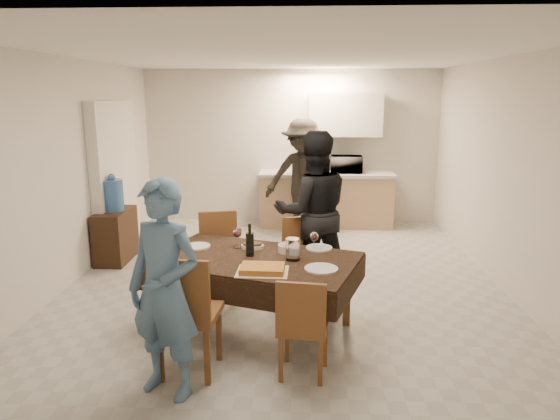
{
  "coord_description": "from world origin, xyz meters",
  "views": [
    {
      "loc": [
        0.21,
        -5.6,
        2.18
      ],
      "look_at": [
        -0.04,
        -0.3,
        0.95
      ],
      "focal_mm": 32.0,
      "sensor_mm": 36.0,
      "label": 1
    }
  ],
  "objects_px": {
    "console": "(116,236)",
    "water_pitcher": "(293,249)",
    "wine_bottle": "(250,240)",
    "person_kitchen": "(303,177)",
    "person_near": "(164,290)",
    "person_far": "(313,212)",
    "savoury_tart": "(262,269)",
    "dining_table": "(255,261)",
    "water_jug": "(113,195)",
    "microwave": "(346,164)"
  },
  "relations": [
    {
      "from": "wine_bottle",
      "to": "person_far",
      "type": "bearing_deg",
      "value": 59.04
    },
    {
      "from": "console",
      "to": "water_pitcher",
      "type": "bearing_deg",
      "value": -39.55
    },
    {
      "from": "savoury_tart",
      "to": "person_kitchen",
      "type": "distance_m",
      "value": 3.86
    },
    {
      "from": "dining_table",
      "to": "person_kitchen",
      "type": "distance_m",
      "value": 3.5
    },
    {
      "from": "console",
      "to": "microwave",
      "type": "xyz_separation_m",
      "value": [
        3.21,
        1.98,
        0.71
      ]
    },
    {
      "from": "console",
      "to": "water_jug",
      "type": "distance_m",
      "value": 0.55
    },
    {
      "from": "console",
      "to": "person_kitchen",
      "type": "height_order",
      "value": "person_kitchen"
    },
    {
      "from": "microwave",
      "to": "person_near",
      "type": "bearing_deg",
      "value": 71.02
    },
    {
      "from": "wine_bottle",
      "to": "person_near",
      "type": "relative_size",
      "value": 0.19
    },
    {
      "from": "wine_bottle",
      "to": "water_pitcher",
      "type": "height_order",
      "value": "wine_bottle"
    },
    {
      "from": "console",
      "to": "water_jug",
      "type": "relative_size",
      "value": 1.8
    },
    {
      "from": "dining_table",
      "to": "person_near",
      "type": "relative_size",
      "value": 1.28
    },
    {
      "from": "dining_table",
      "to": "person_kitchen",
      "type": "xyz_separation_m",
      "value": [
        0.43,
        3.47,
        0.23
      ]
    },
    {
      "from": "savoury_tart",
      "to": "microwave",
      "type": "distance_m",
      "value": 4.43
    },
    {
      "from": "console",
      "to": "person_kitchen",
      "type": "xyz_separation_m",
      "value": [
        2.49,
        1.53,
        0.57
      ]
    },
    {
      "from": "water_pitcher",
      "to": "microwave",
      "type": "xyz_separation_m",
      "value": [
        0.81,
        3.97,
        0.24
      ]
    },
    {
      "from": "dining_table",
      "to": "microwave",
      "type": "bearing_deg",
      "value": 92.13
    },
    {
      "from": "savoury_tart",
      "to": "console",
      "type": "bearing_deg",
      "value": 132.93
    },
    {
      "from": "savoury_tart",
      "to": "microwave",
      "type": "height_order",
      "value": "microwave"
    },
    {
      "from": "microwave",
      "to": "person_far",
      "type": "xyz_separation_m",
      "value": [
        -0.61,
        -2.87,
        -0.15
      ]
    },
    {
      "from": "person_near",
      "to": "dining_table",
      "type": "bearing_deg",
      "value": 84.19
    },
    {
      "from": "wine_bottle",
      "to": "person_kitchen",
      "type": "height_order",
      "value": "person_kitchen"
    },
    {
      "from": "water_jug",
      "to": "person_near",
      "type": "relative_size",
      "value": 0.25
    },
    {
      "from": "person_near",
      "to": "savoury_tart",
      "type": "bearing_deg",
      "value": 67.71
    },
    {
      "from": "person_far",
      "to": "person_near",
      "type": "bearing_deg",
      "value": 51.65
    },
    {
      "from": "wine_bottle",
      "to": "person_far",
      "type": "relative_size",
      "value": 0.17
    },
    {
      "from": "person_kitchen",
      "to": "person_far",
      "type": "bearing_deg",
      "value": -87.22
    },
    {
      "from": "water_jug",
      "to": "person_far",
      "type": "distance_m",
      "value": 2.75
    },
    {
      "from": "console",
      "to": "wine_bottle",
      "type": "relative_size",
      "value": 2.41
    },
    {
      "from": "dining_table",
      "to": "console",
      "type": "xyz_separation_m",
      "value": [
        -2.05,
        1.93,
        -0.34
      ]
    },
    {
      "from": "wine_bottle",
      "to": "microwave",
      "type": "relative_size",
      "value": 0.61
    },
    {
      "from": "dining_table",
      "to": "person_far",
      "type": "distance_m",
      "value": 1.21
    },
    {
      "from": "water_jug",
      "to": "person_kitchen",
      "type": "bearing_deg",
      "value": 31.63
    },
    {
      "from": "console",
      "to": "water_jug",
      "type": "xyz_separation_m",
      "value": [
        0.0,
        0.0,
        0.55
      ]
    },
    {
      "from": "dining_table",
      "to": "savoury_tart",
      "type": "bearing_deg",
      "value": -56.66
    },
    {
      "from": "person_far",
      "to": "person_kitchen",
      "type": "height_order",
      "value": "person_kitchen"
    },
    {
      "from": "wine_bottle",
      "to": "savoury_tart",
      "type": "xyz_separation_m",
      "value": [
        0.15,
        -0.43,
        -0.13
      ]
    },
    {
      "from": "wine_bottle",
      "to": "console",
      "type": "bearing_deg",
      "value": 136.75
    },
    {
      "from": "savoury_tart",
      "to": "person_kitchen",
      "type": "height_order",
      "value": "person_kitchen"
    },
    {
      "from": "water_pitcher",
      "to": "savoury_tart",
      "type": "xyz_separation_m",
      "value": [
        -0.25,
        -0.33,
        -0.07
      ]
    },
    {
      "from": "console",
      "to": "wine_bottle",
      "type": "xyz_separation_m",
      "value": [
        2.0,
        -1.88,
        0.53
      ]
    },
    {
      "from": "person_kitchen",
      "to": "savoury_tart",
      "type": "bearing_deg",
      "value": -94.94
    },
    {
      "from": "water_pitcher",
      "to": "microwave",
      "type": "bearing_deg",
      "value": 78.49
    },
    {
      "from": "person_far",
      "to": "water_jug",
      "type": "bearing_deg",
      "value": -29.47
    },
    {
      "from": "water_pitcher",
      "to": "person_near",
      "type": "xyz_separation_m",
      "value": [
        -0.9,
        -1.0,
        -0.0
      ]
    },
    {
      "from": "water_jug",
      "to": "person_kitchen",
      "type": "height_order",
      "value": "person_kitchen"
    },
    {
      "from": "water_pitcher",
      "to": "person_far",
      "type": "xyz_separation_m",
      "value": [
        0.2,
        1.1,
        0.09
      ]
    },
    {
      "from": "console",
      "to": "person_far",
      "type": "xyz_separation_m",
      "value": [
        2.6,
        -0.88,
        0.56
      ]
    },
    {
      "from": "console",
      "to": "water_pitcher",
      "type": "relative_size",
      "value": 3.7
    },
    {
      "from": "person_near",
      "to": "console",
      "type": "bearing_deg",
      "value": 138.57
    }
  ]
}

